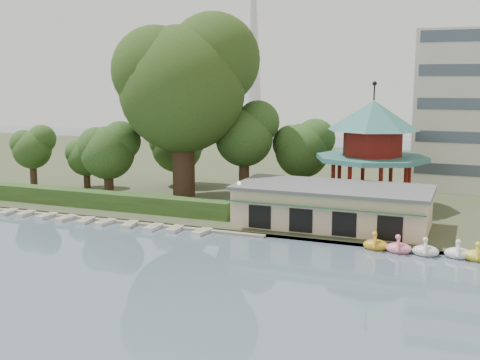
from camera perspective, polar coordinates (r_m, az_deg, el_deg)
The scene contains 13 objects.
ground_plane at distance 43.25m, azimuth -11.46°, elevation -10.18°, with size 220.00×220.00×0.00m, color slate.
shore at distance 89.99m, azimuth 6.77°, elevation 0.49°, with size 220.00×70.00×0.40m, color #424930.
embankment at distance 57.79m, azimuth -2.11°, elevation -4.73°, with size 220.00×0.60×0.30m, color gray.
dock at distance 63.35m, azimuth -12.16°, elevation -3.68°, with size 34.00×1.60×0.24m, color gray.
boathouse at distance 58.58m, azimuth 8.75°, elevation -2.41°, with size 18.60×9.39×3.90m.
pavilion at distance 67.15m, azimuth 12.44°, elevation 3.45°, with size 12.40×12.40×13.50m.
broadcast_tower at distance 186.51m, azimuth 1.21°, elevation 15.73°, with size 8.00×8.00×96.00m.
hedge at distance 67.42m, azimuth -12.77°, elevation -1.86°, with size 30.00×2.00×1.80m, color #305020.
lamp_post at distance 58.05m, azimuth -0.10°, elevation -1.43°, with size 0.36×0.36×4.28m.
big_tree at distance 69.60m, azimuth -5.26°, elevation 9.47°, with size 15.88×14.80×21.55m.
small_trees at distance 74.37m, azimuth -5.16°, elevation 3.42°, with size 39.35×16.65×11.49m.
swan_boats at distance 52.46m, azimuth 18.37°, elevation -6.47°, with size 12.53×2.09×1.92m.
moored_rowboats at distance 63.39m, azimuth -14.36°, elevation -3.70°, with size 27.57×2.76×0.36m.
Camera 1 is at (22.47, -33.94, 14.61)m, focal length 45.00 mm.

